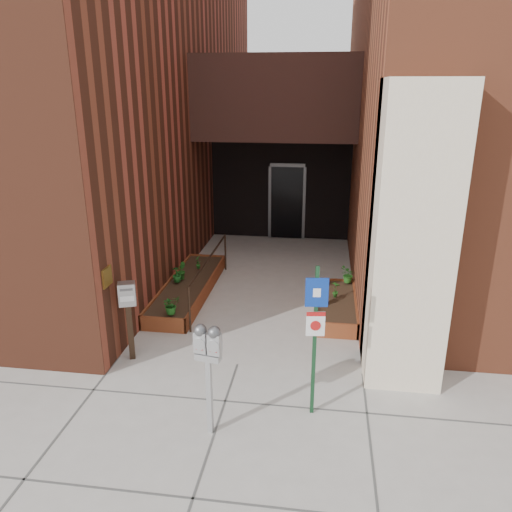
% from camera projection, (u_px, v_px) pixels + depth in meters
% --- Properties ---
extents(ground, '(80.00, 80.00, 0.00)m').
position_uv_depth(ground, '(237.00, 365.00, 8.10)').
color(ground, '#9E9991').
rests_on(ground, ground).
extents(architecture, '(20.00, 14.60, 10.00)m').
position_uv_depth(architecture, '(274.00, 57.00, 12.96)').
color(architecture, brown).
rests_on(architecture, ground).
extents(planter_left, '(0.90, 3.60, 0.30)m').
position_uv_depth(planter_left, '(188.00, 288.00, 10.79)').
color(planter_left, brown).
rests_on(planter_left, ground).
extents(planter_right, '(0.80, 2.20, 0.30)m').
position_uv_depth(planter_right, '(336.00, 307.00, 9.91)').
color(planter_right, brown).
rests_on(planter_right, ground).
extents(handrail, '(0.04, 3.34, 0.90)m').
position_uv_depth(handrail, '(210.00, 264.00, 10.48)').
color(handrail, black).
rests_on(handrail, ground).
extents(parking_meter, '(0.36, 0.19, 1.55)m').
position_uv_depth(parking_meter, '(208.00, 351.00, 6.14)').
color(parking_meter, '#A8A9AB').
rests_on(parking_meter, ground).
extents(sign_post, '(0.29, 0.08, 2.16)m').
position_uv_depth(sign_post, '(315.00, 327.00, 6.49)').
color(sign_post, '#153B20').
rests_on(sign_post, ground).
extents(payment_dropbox, '(0.32, 0.28, 1.35)m').
position_uv_depth(payment_dropbox, '(128.00, 305.00, 7.98)').
color(payment_dropbox, black).
rests_on(payment_dropbox, ground).
extents(shrub_left_a, '(0.45, 0.45, 0.36)m').
position_uv_depth(shrub_left_a, '(171.00, 305.00, 9.16)').
color(shrub_left_a, '#1D5C1A').
rests_on(shrub_left_a, planter_left).
extents(shrub_left_b, '(0.26, 0.26, 0.38)m').
position_uv_depth(shrub_left_b, '(181.00, 270.00, 10.82)').
color(shrub_left_b, '#1D5919').
rests_on(shrub_left_b, planter_left).
extents(shrub_left_c, '(0.23, 0.23, 0.35)m').
position_uv_depth(shrub_left_c, '(177.00, 274.00, 10.65)').
color(shrub_left_c, '#17521A').
rests_on(shrub_left_c, planter_left).
extents(shrub_left_d, '(0.19, 0.19, 0.32)m').
position_uv_depth(shrub_left_d, '(198.00, 262.00, 11.44)').
color(shrub_left_d, '#20621C').
rests_on(shrub_left_d, planter_left).
extents(shrub_right_a, '(0.20, 0.20, 0.30)m').
position_uv_depth(shrub_right_a, '(324.00, 296.00, 9.62)').
color(shrub_right_a, '#1B4F16').
rests_on(shrub_right_a, planter_right).
extents(shrub_right_b, '(0.24, 0.24, 0.34)m').
position_uv_depth(shrub_right_b, '(336.00, 289.00, 9.88)').
color(shrub_right_b, '#245F1B').
rests_on(shrub_right_b, planter_right).
extents(shrub_right_c, '(0.43, 0.43, 0.35)m').
position_uv_depth(shrub_right_c, '(348.00, 275.00, 10.60)').
color(shrub_right_c, '#23621C').
rests_on(shrub_right_c, planter_right).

